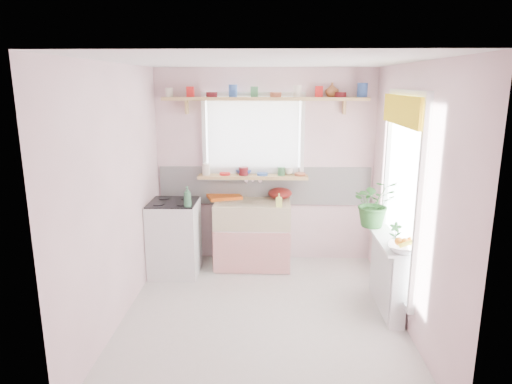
{
  "coord_description": "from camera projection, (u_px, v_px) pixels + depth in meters",
  "views": [
    {
      "loc": [
        0.08,
        -4.23,
        2.32
      ],
      "look_at": [
        -0.08,
        0.55,
        1.16
      ],
      "focal_mm": 32.0,
      "sensor_mm": 36.0,
      "label": 1
    }
  ],
  "objects": [
    {
      "name": "cooker",
      "position": [
        175.0,
        237.0,
        5.6
      ],
      "size": [
        0.58,
        0.58,
        0.93
      ],
      "color": "white",
      "rests_on": "ground"
    },
    {
      "name": "dish_tray",
      "position": [
        224.0,
        196.0,
        5.93
      ],
      "size": [
        0.49,
        0.43,
        0.04
      ],
      "primitive_type": "cube",
      "rotation": [
        0.0,
        0.0,
        0.35
      ],
      "color": "#D25712",
      "rests_on": "sink_unit"
    },
    {
      "name": "cooker_bottle",
      "position": [
        187.0,
        197.0,
        5.25
      ],
      "size": [
        0.11,
        0.11,
        0.24
      ],
      "primitive_type": "imported",
      "rotation": [
        0.0,
        0.0,
        -0.25
      ],
      "color": "#38704C",
      "rests_on": "cooker"
    },
    {
      "name": "sink_unit",
      "position": [
        252.0,
        234.0,
        5.82
      ],
      "size": [
        0.95,
        0.65,
        1.11
      ],
      "color": "white",
      "rests_on": "ground"
    },
    {
      "name": "windowsill",
      "position": [
        253.0,
        177.0,
        5.83
      ],
      "size": [
        1.4,
        0.22,
        0.04
      ],
      "primitive_type": "cube",
      "color": "tan",
      "rests_on": "room"
    },
    {
      "name": "radiator_ledge",
      "position": [
        388.0,
        273.0,
        4.72
      ],
      "size": [
        0.22,
        0.95,
        0.78
      ],
      "color": "white",
      "rests_on": "ground"
    },
    {
      "name": "jade_plant",
      "position": [
        375.0,
        203.0,
        4.95
      ],
      "size": [
        0.5,
        0.44,
        0.53
      ],
      "primitive_type": "imported",
      "rotation": [
        0.0,
        0.0,
        0.05
      ],
      "color": "#2A6127",
      "rests_on": "radiator_ledge"
    },
    {
      "name": "fruit_bowl",
      "position": [
        404.0,
        248.0,
        4.25
      ],
      "size": [
        0.4,
        0.4,
        0.08
      ],
      "primitive_type": "imported",
      "rotation": [
        0.0,
        0.0,
        -0.32
      ],
      "color": "white",
      "rests_on": "radiator_ledge"
    },
    {
      "name": "shelf_vase",
      "position": [
        332.0,
        90.0,
        5.59
      ],
      "size": [
        0.22,
        0.22,
        0.17
      ],
      "primitive_type": "imported",
      "rotation": [
        0.0,
        0.0,
        -0.43
      ],
      "color": "#9D5E30",
      "rests_on": "pine_shelf"
    },
    {
      "name": "shelf_crockery",
      "position": [
        263.0,
        93.0,
        5.57
      ],
      "size": [
        2.47,
        0.11,
        0.12
      ],
      "color": "silver",
      "rests_on": "pine_shelf"
    },
    {
      "name": "pine_shelf",
      "position": [
        265.0,
        99.0,
        5.59
      ],
      "size": [
        2.52,
        0.24,
        0.04
      ],
      "primitive_type": "cube",
      "color": "tan",
      "rests_on": "room"
    },
    {
      "name": "sill_crockery",
      "position": [
        249.0,
        171.0,
        5.82
      ],
      "size": [
        1.35,
        0.11,
        0.12
      ],
      "color": "silver",
      "rests_on": "windowsill"
    },
    {
      "name": "room",
      "position": [
        322.0,
        168.0,
        5.15
      ],
      "size": [
        3.2,
        3.2,
        3.2
      ],
      "color": "beige",
      "rests_on": "ground"
    },
    {
      "name": "sill_bowl",
      "position": [
        244.0,
        172.0,
        5.88
      ],
      "size": [
        0.21,
        0.21,
        0.06
      ],
      "primitive_type": "imported",
      "rotation": [
        0.0,
        0.0,
        0.02
      ],
      "color": "#2F489B",
      "rests_on": "windowsill"
    },
    {
      "name": "herb_pot",
      "position": [
        395.0,
        234.0,
        4.41
      ],
      "size": [
        0.14,
        0.11,
        0.23
      ],
      "primitive_type": "imported",
      "rotation": [
        0.0,
        0.0,
        -0.22
      ],
      "color": "#29672B",
      "rests_on": "radiator_ledge"
    },
    {
      "name": "soap_bottle_sink",
      "position": [
        279.0,
        200.0,
        5.5
      ],
      "size": [
        0.08,
        0.08,
        0.17
      ],
      "primitive_type": "imported",
      "rotation": [
        0.0,
        0.0,
        0.03
      ],
      "color": "#E3E465",
      "rests_on": "sink_unit"
    },
    {
      "name": "colander",
      "position": [
        280.0,
        193.0,
        5.89
      ],
      "size": [
        0.32,
        0.32,
        0.14
      ],
      "primitive_type": "ellipsoid",
      "rotation": [
        0.0,
        0.0,
        -0.05
      ],
      "color": "maroon",
      "rests_on": "sink_unit"
    },
    {
      "name": "sill_cup",
      "position": [
        288.0,
        171.0,
        5.86
      ],
      "size": [
        0.15,
        0.15,
        0.09
      ],
      "primitive_type": "imported",
      "rotation": [
        0.0,
        0.0,
        -0.33
      ],
      "color": "white",
      "rests_on": "windowsill"
    },
    {
      "name": "fruit",
      "position": [
        405.0,
        242.0,
        4.24
      ],
      "size": [
        0.2,
        0.14,
        0.1
      ],
      "color": "orange",
      "rests_on": "fruit_bowl"
    }
  ]
}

